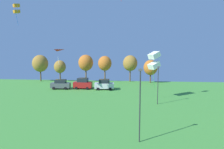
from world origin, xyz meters
name	(u,v)px	position (x,y,z in m)	size (l,w,h in m)	color
kite_flying_0	(154,60)	(4.25, 38.08, 6.93)	(2.41, 2.34, 6.61)	white
kite_flying_1	(16,9)	(-18.37, 34.19, 15.39)	(1.25, 1.25, 3.43)	orange
kite_flying_2	(57,55)	(-14.12, 40.27, 7.85)	(1.83, 1.86, 2.22)	red
parked_car_leftmost	(61,84)	(-15.63, 45.81, 1.09)	(4.39, 2.13, 2.20)	#4C5156
parked_car_second_from_left	(83,84)	(-10.67, 46.44, 1.23)	(4.19, 2.14, 2.52)	maroon
parked_car_third_from_left	(104,85)	(-5.70, 46.15, 1.14)	(4.45, 2.43, 2.32)	silver
light_post_0	(140,102)	(1.11, 20.63, 3.87)	(0.36, 0.20, 6.93)	#2D2D33
light_post_1	(158,83)	(4.55, 34.58, 3.47)	(0.36, 0.20, 6.14)	#2D2D33
treeline_tree_0	(40,63)	(-25.70, 57.28, 5.10)	(4.42, 4.42, 7.54)	brown
treeline_tree_1	(60,67)	(-20.12, 57.85, 4.14)	(3.33, 3.33, 6.00)	brown
treeline_tree_2	(86,63)	(-12.43, 57.36, 5.34)	(4.11, 4.11, 7.63)	brown
treeline_tree_3	(105,63)	(-7.14, 58.08, 5.16)	(3.79, 3.79, 7.28)	brown
treeline_tree_4	(130,63)	(-0.05, 58.90, 5.22)	(4.05, 4.05, 7.47)	brown
treeline_tree_5	(151,68)	(5.49, 57.22, 4.17)	(3.77, 3.77, 6.26)	brown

